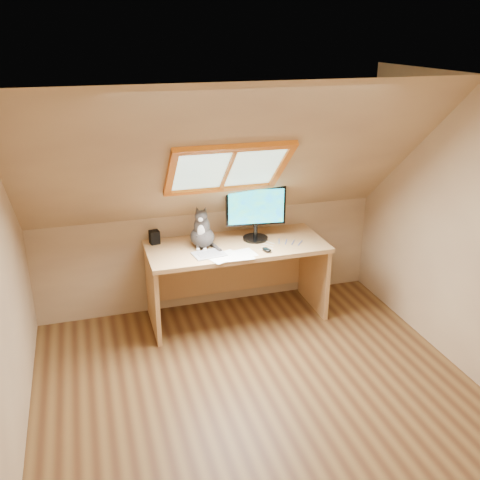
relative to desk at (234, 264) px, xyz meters
name	(u,v)px	position (x,y,z in m)	size (l,w,h in m)	color
ground	(265,405)	(-0.17, -1.45, -0.55)	(3.50, 3.50, 0.00)	brown
room_shell	(274,237)	(-0.17, -1.55, 0.88)	(3.52, 3.52, 2.41)	tan
desk	(234,264)	(0.00, 0.00, 0.00)	(1.72, 0.75, 0.78)	tan
monitor	(256,210)	(0.21, 0.00, 0.54)	(0.58, 0.25, 0.54)	black
cat	(202,232)	(-0.33, -0.04, 0.38)	(0.30, 0.33, 0.42)	#3E3937
desk_speaker	(154,237)	(-0.75, 0.18, 0.30)	(0.09, 0.09, 0.13)	black
graphics_tablet	(209,254)	(-0.31, -0.24, 0.24)	(0.29, 0.21, 0.01)	#B2B2B7
mouse	(267,250)	(0.22, -0.32, 0.25)	(0.06, 0.11, 0.03)	black
papers	(233,256)	(-0.11, -0.33, 0.24)	(0.35, 0.30, 0.01)	white
cables	(281,244)	(0.41, -0.19, 0.24)	(0.51, 0.26, 0.01)	silver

